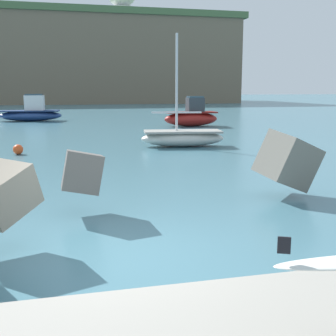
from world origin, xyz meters
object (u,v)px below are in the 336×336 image
at_px(boat_near_right, 192,116).
at_px(mooring_buoy_inner, 18,149).
at_px(boat_far_centre, 31,113).
at_px(boat_mid_right, 183,137).

relative_size(boat_near_right, mooring_buoy_inner, 9.52).
distance_m(boat_far_centre, mooring_buoy_inner, 20.90).
xyz_separation_m(boat_mid_right, boat_far_centre, (-8.35, 19.98, 0.27)).
height_order(boat_near_right, boat_mid_right, boat_mid_right).
bearing_deg(boat_mid_right, boat_far_centre, 112.70).
bearing_deg(boat_mid_right, mooring_buoy_inner, -173.31).
bearing_deg(mooring_buoy_inner, boat_near_right, 46.61).
height_order(boat_far_centre, mooring_buoy_inner, boat_far_centre).
bearing_deg(boat_mid_right, boat_near_right, 71.07).
bearing_deg(boat_far_centre, boat_near_right, -35.12).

